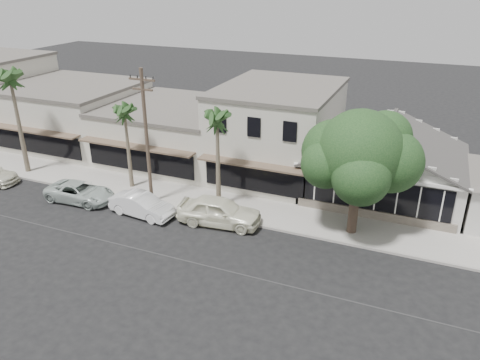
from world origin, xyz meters
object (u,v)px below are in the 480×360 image
at_px(car_0, 219,211).
at_px(utility_pole, 146,135).
at_px(car_2, 80,192).
at_px(car_1, 142,205).
at_px(shade_tree, 359,154).

bearing_deg(car_0, utility_pole, 75.06).
height_order(utility_pole, car_2, utility_pole).
height_order(car_1, shade_tree, shade_tree).
height_order(car_0, car_1, car_0).
distance_m(car_0, car_1, 5.08).
height_order(car_0, car_2, car_0).
bearing_deg(shade_tree, car_0, -164.16).
bearing_deg(utility_pole, car_0, -8.66).
height_order(car_0, shade_tree, shade_tree).
distance_m(utility_pole, shade_tree, 13.08).
bearing_deg(car_2, shade_tree, -83.34).
xyz_separation_m(utility_pole, car_1, (0.36, -1.68, -4.08)).
xyz_separation_m(utility_pole, car_2, (-4.64, -1.57, -4.13)).
xyz_separation_m(car_1, car_2, (-5.00, 0.12, -0.05)).
distance_m(car_1, car_2, 5.00).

